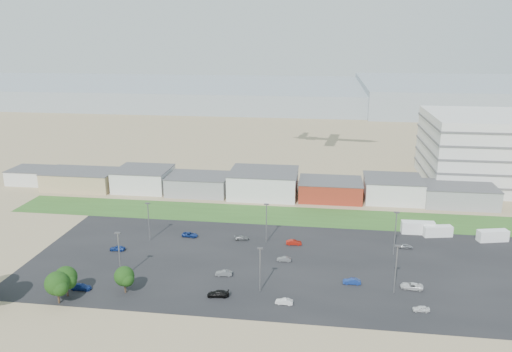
% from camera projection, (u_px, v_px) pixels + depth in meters
% --- Properties ---
extents(ground, '(700.00, 700.00, 0.00)m').
position_uv_depth(ground, '(250.00, 306.00, 98.51)').
color(ground, '#8C7D59').
rests_on(ground, ground).
extents(parking_lot, '(120.00, 50.00, 0.01)m').
position_uv_depth(parking_lot, '(283.00, 263.00, 116.90)').
color(parking_lot, black).
rests_on(parking_lot, ground).
extents(grass_strip, '(160.00, 16.00, 0.02)m').
position_uv_depth(grass_strip, '(276.00, 215.00, 148.04)').
color(grass_strip, '#315921').
rests_on(grass_strip, ground).
extents(hills_backdrop, '(700.00, 200.00, 9.00)m').
position_uv_depth(hills_backdrop, '(360.00, 97.00, 392.09)').
color(hills_backdrop, gray).
rests_on(hills_backdrop, ground).
extents(building_row, '(170.00, 20.00, 8.00)m').
position_uv_depth(building_row, '(231.00, 182.00, 167.29)').
color(building_row, silver).
rests_on(building_row, ground).
extents(box_trailer_a, '(8.76, 2.88, 3.27)m').
position_uv_depth(box_trailer_a, '(418.00, 228.00, 134.22)').
color(box_trailer_a, silver).
rests_on(box_trailer_a, ground).
extents(box_trailer_b, '(7.87, 3.81, 2.83)m').
position_uv_depth(box_trailer_b, '(438.00, 231.00, 132.40)').
color(box_trailer_b, silver).
rests_on(box_trailer_b, ground).
extents(box_trailer_c, '(8.17, 4.25, 2.93)m').
position_uv_depth(box_trailer_c, '(493.00, 236.00, 129.30)').
color(box_trailer_c, silver).
rests_on(box_trailer_c, ground).
extents(tree_mid, '(4.93, 4.93, 7.40)m').
position_uv_depth(tree_mid, '(66.00, 280.00, 101.36)').
color(tree_mid, black).
rests_on(tree_mid, ground).
extents(tree_right, '(5.11, 5.11, 7.66)m').
position_uv_depth(tree_right, '(57.00, 286.00, 98.64)').
color(tree_right, black).
rests_on(tree_right, ground).
extents(tree_near, '(4.42, 4.42, 6.64)m').
position_uv_depth(tree_near, '(124.00, 278.00, 102.80)').
color(tree_near, black).
rests_on(tree_near, ground).
extents(lightpole_front_l, '(1.30, 0.54, 11.02)m').
position_uv_depth(lightpole_front_l, '(119.00, 256.00, 107.94)').
color(lightpole_front_l, slate).
rests_on(lightpole_front_l, ground).
extents(lightpole_front_m, '(1.16, 0.48, 9.85)m').
position_uv_depth(lightpole_front_m, '(260.00, 270.00, 102.94)').
color(lightpole_front_m, slate).
rests_on(lightpole_front_m, ground).
extents(lightpole_front_r, '(1.26, 0.52, 10.70)m').
position_uv_depth(lightpole_front_r, '(396.00, 269.00, 102.17)').
color(lightpole_front_r, slate).
rests_on(lightpole_front_r, ground).
extents(lightpole_back_l, '(1.21, 0.50, 10.26)m').
position_uv_depth(lightpole_back_l, '(149.00, 222.00, 128.73)').
color(lightpole_back_l, slate).
rests_on(lightpole_back_l, ground).
extents(lightpole_back_m, '(1.23, 0.51, 10.46)m').
position_uv_depth(lightpole_back_m, '(266.00, 223.00, 127.44)').
color(lightpole_back_m, slate).
rests_on(lightpole_back_m, ground).
extents(lightpole_back_r, '(1.29, 0.54, 10.97)m').
position_uv_depth(lightpole_back_r, '(395.00, 233.00, 120.29)').
color(lightpole_back_r, slate).
rests_on(lightpole_back_r, ground).
extents(parked_car_0, '(4.87, 2.64, 1.30)m').
position_uv_depth(parked_car_0, '(412.00, 286.00, 105.10)').
color(parked_car_0, silver).
rests_on(parked_car_0, ground).
extents(parked_car_1, '(3.85, 1.39, 1.26)m').
position_uv_depth(parked_car_1, '(352.00, 281.00, 107.15)').
color(parked_car_1, navy).
rests_on(parked_car_1, ground).
extents(parked_car_2, '(3.32, 1.47, 1.11)m').
position_uv_depth(parked_car_2, '(421.00, 309.00, 96.60)').
color(parked_car_2, silver).
rests_on(parked_car_2, ground).
extents(parked_car_3, '(4.65, 2.28, 1.30)m').
position_uv_depth(parked_car_3, '(218.00, 294.00, 102.01)').
color(parked_car_3, black).
rests_on(parked_car_3, ground).
extents(parked_car_4, '(3.84, 1.58, 1.24)m').
position_uv_depth(parked_car_4, '(224.00, 273.00, 110.87)').
color(parked_car_4, '#595B5E').
rests_on(parked_car_4, ground).
extents(parked_car_5, '(3.82, 1.65, 1.29)m').
position_uv_depth(parked_car_5, '(117.00, 248.00, 123.71)').
color(parked_car_5, navy).
rests_on(parked_car_5, ground).
extents(parked_car_6, '(4.00, 2.00, 1.12)m').
position_uv_depth(parked_car_6, '(242.00, 238.00, 130.14)').
color(parked_car_6, '#595B5E').
rests_on(parked_car_6, ground).
extents(parked_car_7, '(3.36, 1.19, 1.11)m').
position_uv_depth(parked_car_7, '(284.00, 259.00, 117.91)').
color(parked_car_7, '#595B5E').
rests_on(parked_car_7, ground).
extents(parked_car_8, '(3.35, 1.35, 1.14)m').
position_uv_depth(parked_car_8, '(406.00, 246.00, 125.01)').
color(parked_car_8, '#A5A5AA').
rests_on(parked_car_8, ground).
extents(parked_car_9, '(4.43, 2.42, 1.18)m').
position_uv_depth(parked_car_9, '(190.00, 235.00, 132.20)').
color(parked_car_9, navy).
rests_on(parked_car_9, ground).
extents(parked_car_10, '(4.41, 1.83, 1.28)m').
position_uv_depth(parked_car_10, '(81.00, 287.00, 104.81)').
color(parked_car_10, navy).
rests_on(parked_car_10, ground).
extents(parked_car_11, '(4.05, 1.71, 1.30)m').
position_uv_depth(parked_car_11, '(294.00, 242.00, 127.11)').
color(parked_car_11, maroon).
rests_on(parked_car_11, ground).
extents(parked_car_13, '(3.57, 1.39, 1.16)m').
position_uv_depth(parked_car_13, '(284.00, 302.00, 99.13)').
color(parked_car_13, silver).
rests_on(parked_car_13, ground).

